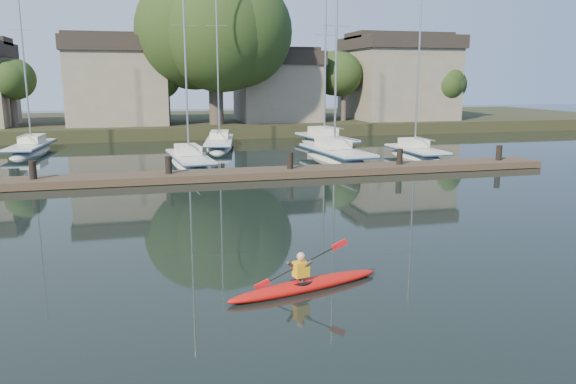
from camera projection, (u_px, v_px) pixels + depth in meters
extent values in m
plane|color=black|center=(315.00, 271.00, 14.34)|extent=(160.00, 160.00, 0.00)
ellipsoid|color=#BC0E0E|center=(306.00, 286.00, 13.09)|extent=(4.02, 1.60, 0.30)
cylinder|color=black|center=(301.00, 283.00, 13.00)|extent=(0.74, 0.74, 0.08)
imported|color=#2F2A2D|center=(301.00, 270.00, 12.94)|extent=(0.29, 0.36, 0.87)
cube|color=orange|center=(301.00, 269.00, 12.94)|extent=(0.39, 0.33, 0.36)
sphere|color=tan|center=(301.00, 256.00, 12.88)|extent=(0.20, 0.20, 0.20)
cube|color=#4B362B|center=(231.00, 174.00, 27.59)|extent=(34.00, 2.00, 0.35)
cylinder|color=black|center=(34.00, 181.00, 25.37)|extent=(0.32, 0.32, 1.80)
cylinder|color=black|center=(169.00, 175.00, 26.83)|extent=(0.32, 0.32, 1.80)
cylinder|color=black|center=(290.00, 170.00, 28.30)|extent=(0.32, 0.32, 1.80)
cylinder|color=black|center=(399.00, 166.00, 29.76)|extent=(0.32, 0.32, 1.80)
cylinder|color=black|center=(498.00, 161.00, 31.22)|extent=(0.32, 0.32, 1.80)
ellipsoid|color=silver|center=(190.00, 170.00, 32.14)|extent=(2.62, 8.14, 1.69)
cube|color=silver|center=(189.00, 156.00, 31.98)|extent=(2.39, 6.70, 0.12)
cube|color=navy|center=(190.00, 157.00, 32.00)|extent=(2.48, 6.86, 0.07)
cube|color=silver|center=(188.00, 149.00, 32.36)|extent=(1.45, 2.35, 0.49)
cylinder|color=#9EA0A5|center=(185.00, 51.00, 31.05)|extent=(0.11, 0.11, 11.55)
cylinder|color=#9EA0A5|center=(193.00, 146.00, 30.74)|extent=(0.36, 3.03, 0.07)
cylinder|color=#9EA0A5|center=(184.00, 25.00, 30.77)|extent=(1.42, 0.16, 0.03)
ellipsoid|color=silver|center=(336.00, 166.00, 34.18)|extent=(3.00, 8.64, 2.01)
cube|color=silver|center=(336.00, 150.00, 33.99)|extent=(2.75, 7.11, 0.15)
cube|color=navy|center=(336.00, 151.00, 34.01)|extent=(2.85, 7.29, 0.08)
cube|color=silver|center=(333.00, 143.00, 34.38)|extent=(1.69, 2.50, 0.58)
cylinder|color=#9EA0A5|center=(336.00, 50.00, 33.06)|extent=(0.13, 0.13, 11.64)
cylinder|color=#9EA0A5|center=(346.00, 138.00, 32.65)|extent=(0.38, 3.21, 0.08)
cylinder|color=#9EA0A5|center=(337.00, 26.00, 32.78)|extent=(1.69, 0.19, 0.03)
ellipsoid|color=silver|center=(416.00, 162.00, 35.24)|extent=(2.05, 6.51, 1.76)
cube|color=silver|center=(416.00, 149.00, 35.07)|extent=(1.94, 5.34, 0.13)
cube|color=navy|center=(416.00, 150.00, 35.09)|extent=(2.02, 5.47, 0.07)
cube|color=silver|center=(414.00, 143.00, 35.37)|extent=(1.33, 1.84, 0.51)
cylinder|color=#9EA0A5|center=(418.00, 73.00, 34.33)|extent=(0.11, 0.11, 9.25)
cylinder|color=#9EA0A5|center=(425.00, 139.00, 34.01)|extent=(0.12, 2.46, 0.07)
cylinder|color=#9EA0A5|center=(419.00, 54.00, 34.11)|extent=(1.48, 0.05, 0.03)
ellipsoid|color=silver|center=(32.00, 157.00, 37.56)|extent=(2.56, 8.34, 1.73)
cube|color=silver|center=(31.00, 145.00, 37.40)|extent=(2.35, 6.86, 0.13)
cube|color=navy|center=(31.00, 146.00, 37.41)|extent=(2.43, 7.03, 0.07)
cube|color=silver|center=(32.00, 139.00, 37.81)|extent=(1.45, 2.39, 0.50)
cylinder|color=#9EA0A5|center=(23.00, 53.00, 36.45)|extent=(0.11, 0.11, 11.87)
cylinder|color=#9EA0A5|center=(24.00, 136.00, 36.07)|extent=(0.32, 3.12, 0.07)
cylinder|color=#9EA0A5|center=(21.00, 30.00, 36.17)|extent=(1.46, 0.14, 0.03)
ellipsoid|color=silver|center=(220.00, 151.00, 40.43)|extent=(3.46, 9.30, 1.73)
cube|color=silver|center=(219.00, 140.00, 40.27)|extent=(3.09, 7.67, 0.13)
cube|color=navy|center=(219.00, 141.00, 40.29)|extent=(3.19, 7.86, 0.07)
cube|color=silver|center=(220.00, 135.00, 40.74)|extent=(1.70, 2.73, 0.50)
cylinder|color=#9EA0A5|center=(217.00, 48.00, 39.26)|extent=(0.11, 0.11, 12.74)
cylinder|color=#9EA0A5|center=(218.00, 132.00, 38.79)|extent=(0.67, 3.42, 0.07)
cylinder|color=#9EA0A5|center=(217.00, 26.00, 38.96)|extent=(1.44, 0.28, 0.03)
ellipsoid|color=silver|center=(326.00, 150.00, 41.66)|extent=(3.18, 8.72, 2.02)
cube|color=silver|center=(326.00, 137.00, 41.47)|extent=(2.90, 7.18, 0.15)
cube|color=navy|center=(326.00, 138.00, 41.49)|extent=(3.00, 7.36, 0.09)
cube|color=silver|center=(323.00, 131.00, 41.86)|extent=(1.75, 2.54, 0.59)
cylinder|color=#9EA0A5|center=(325.00, 55.00, 40.53)|extent=(0.13, 0.13, 11.72)
cylinder|color=#9EA0A5|center=(333.00, 127.00, 40.13)|extent=(0.45, 3.23, 0.09)
cylinder|color=#9EA0A5|center=(326.00, 35.00, 40.25)|extent=(1.70, 0.22, 0.03)
cube|color=#233118|center=(185.00, 123.00, 56.00)|extent=(90.00, 24.00, 1.00)
cube|color=gray|center=(118.00, 88.00, 48.15)|extent=(8.00, 8.00, 6.00)
cube|color=#2A241E|center=(116.00, 45.00, 47.44)|extent=(8.40, 8.40, 1.20)
cube|color=gray|center=(277.00, 93.00, 51.66)|extent=(7.00, 7.00, 5.00)
cube|color=#2A241E|center=(277.00, 59.00, 51.05)|extent=(7.35, 7.35, 1.20)
cube|color=gray|center=(397.00, 85.00, 54.44)|extent=(9.00, 9.00, 6.50)
cube|color=#2A241E|center=(399.00, 44.00, 53.67)|extent=(9.45, 9.45, 1.20)
cylinder|color=#544943|center=(216.00, 95.00, 47.35)|extent=(1.20, 1.20, 5.00)
sphere|color=#1A3213|center=(214.00, 33.00, 46.36)|extent=(8.50, 8.50, 8.50)
cylinder|color=#544943|center=(14.00, 108.00, 44.60)|extent=(0.48, 0.48, 3.00)
sphere|color=#1A3213|center=(11.00, 76.00, 44.10)|extent=(3.40, 3.40, 3.40)
cylinder|color=#544943|center=(168.00, 108.00, 47.07)|extent=(0.38, 0.38, 2.80)
sphere|color=#1A3213|center=(167.00, 81.00, 46.63)|extent=(2.72, 2.72, 2.72)
cylinder|color=#544943|center=(344.00, 103.00, 51.88)|extent=(0.50, 0.50, 3.20)
sphere|color=#1A3213|center=(344.00, 74.00, 51.35)|extent=(3.57, 3.57, 3.57)
cylinder|color=#544943|center=(449.00, 106.00, 52.95)|extent=(0.41, 0.41, 2.60)
sphere|color=#1A3213|center=(450.00, 83.00, 52.53)|extent=(2.89, 2.89, 2.89)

